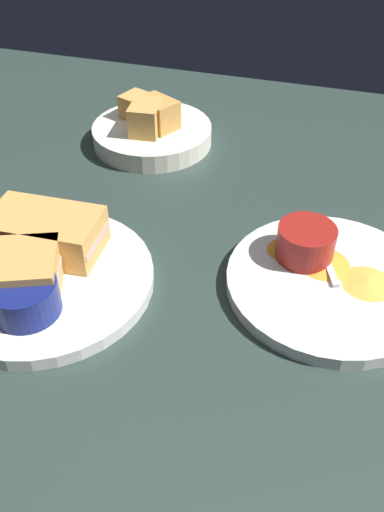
{
  "coord_description": "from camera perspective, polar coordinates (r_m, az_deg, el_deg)",
  "views": [
    {
      "loc": [
        21.06,
        -49.65,
        44.29
      ],
      "look_at": [
        7.05,
        -3.61,
        3.0
      ],
      "focal_mm": 38.64,
      "sensor_mm": 36.0,
      "label": 1
    }
  ],
  "objects": [
    {
      "name": "bread_basket_rear",
      "position": [
        0.9,
        -4.23,
        12.92
      ],
      "size": [
        19.05,
        19.05,
        7.6
      ],
      "color": "silver",
      "rests_on": "ground_plane"
    },
    {
      "name": "ramekin_dark_sauce",
      "position": [
        0.6,
        -16.97,
        -4.01
      ],
      "size": [
        7.31,
        7.31,
        3.85
      ],
      "color": "navy",
      "rests_on": "plate_sandwich_main"
    },
    {
      "name": "spoon_by_dark_ramekin",
      "position": [
        0.66,
        -16.58,
        -1.63
      ],
      "size": [
        6.05,
        9.36,
        0.8
      ],
      "color": "silver",
      "rests_on": "plate_sandwich_main"
    },
    {
      "name": "plate_sandwich_main",
      "position": [
        0.66,
        -14.97,
        -2.37
      ],
      "size": [
        25.15,
        25.15,
        1.6
      ],
      "primitive_type": "cylinder",
      "color": "silver",
      "rests_on": "ground_plane"
    },
    {
      "name": "sandwich_half_near",
      "position": [
        0.67,
        -14.87,
        2.39
      ],
      "size": [
        13.55,
        8.16,
        4.8
      ],
      "color": "tan",
      "rests_on": "plate_sandwich_main"
    },
    {
      "name": "ramekin_light_gravy",
      "position": [
        0.66,
        11.7,
        1.48
      ],
      "size": [
        6.84,
        6.84,
        4.1
      ],
      "color": "maroon",
      "rests_on": "plate_chips_companion"
    },
    {
      "name": "plantain_chip_scatter",
      "position": [
        0.66,
        14.27,
        -1.04
      ],
      "size": [
        16.86,
        10.28,
        0.6
      ],
      "color": "gold",
      "rests_on": "plate_chips_companion"
    },
    {
      "name": "spoon_by_gravy_ramekin",
      "position": [
        0.68,
        13.17,
        0.87
      ],
      "size": [
        4.93,
        9.73,
        0.8
      ],
      "color": "silver",
      "rests_on": "plate_chips_companion"
    },
    {
      "name": "plate_chips_companion",
      "position": [
        0.65,
        14.08,
        -2.73
      ],
      "size": [
        23.8,
        23.8,
        1.6
      ],
      "primitive_type": "cylinder",
      "color": "silver",
      "rests_on": "ground_plane"
    },
    {
      "name": "ground_plane",
      "position": [
        0.71,
        -4.62,
        0.14
      ],
      "size": [
        110.0,
        110.0,
        3.0
      ],
      "primitive_type": "cube",
      "color": "#283833"
    }
  ]
}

